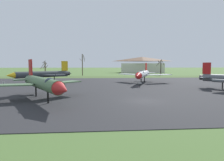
% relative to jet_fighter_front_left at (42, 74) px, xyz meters
% --- Properties ---
extents(ground_plane, '(600.00, 600.00, 0.00)m').
position_rel_jet_fighter_front_left_xyz_m(ground_plane, '(19.07, -25.31, -2.20)').
color(ground_plane, '#4C6B33').
extents(asphalt_apron, '(84.26, 51.58, 0.05)m').
position_rel_jet_fighter_front_left_xyz_m(asphalt_apron, '(19.07, -9.84, -2.17)').
color(asphalt_apron, '#28282B').
rests_on(asphalt_apron, ground).
extents(grass_verge_strip, '(144.26, 12.00, 0.06)m').
position_rel_jet_fighter_front_left_xyz_m(grass_verge_strip, '(19.07, 21.95, -2.17)').
color(grass_verge_strip, '#445B2B').
rests_on(grass_verge_strip, ground).
extents(jet_fighter_front_left, '(13.56, 11.79, 5.48)m').
position_rel_jet_fighter_front_left_xyz_m(jet_fighter_front_left, '(0.00, 0.00, 0.00)').
color(jet_fighter_front_left, '#33383D').
rests_on(jet_fighter_front_left, ground).
extents(info_placard_front_left, '(0.58, 0.34, 1.02)m').
position_rel_jet_fighter_front_left_xyz_m(info_placard_front_left, '(-6.00, -7.02, -1.56)').
color(info_placard_front_left, black).
rests_on(info_placard_front_left, ground).
extents(jet_fighter_front_right, '(12.49, 15.33, 4.99)m').
position_rel_jet_fighter_front_left_xyz_m(jet_fighter_front_right, '(24.36, -3.05, 0.05)').
color(jet_fighter_front_right, silver).
rests_on(jet_fighter_front_right, ground).
extents(info_placard_front_right, '(0.66, 0.33, 1.04)m').
position_rel_jet_fighter_front_left_xyz_m(info_placard_front_right, '(21.79, -11.35, -1.52)').
color(info_placard_front_right, black).
rests_on(info_placard_front_right, ground).
extents(jet_fighter_rear_left, '(10.87, 14.88, 5.28)m').
position_rel_jet_fighter_front_left_xyz_m(jet_fighter_rear_left, '(6.58, -23.93, -0.00)').
color(jet_fighter_rear_left, '#4C6B47').
rests_on(jet_fighter_rear_left, ground).
extents(bare_tree_far_left, '(3.00, 2.52, 6.28)m').
position_rel_jet_fighter_front_left_xyz_m(bare_tree_far_left, '(-7.81, 31.90, 1.06)').
color(bare_tree_far_left, brown).
rests_on(bare_tree_far_left, ground).
extents(bare_tree_left_of_center, '(2.09, 2.00, 8.98)m').
position_rel_jet_fighter_front_left_xyz_m(bare_tree_left_of_center, '(7.42, 32.31, 2.63)').
color(bare_tree_left_of_center, brown).
rests_on(bare_tree_left_of_center, ground).
extents(bare_tree_center, '(3.40, 3.41, 6.81)m').
position_rel_jet_fighter_front_left_xyz_m(bare_tree_center, '(40.81, 32.40, 1.53)').
color(bare_tree_center, '#42382D').
rests_on(bare_tree_center, ground).
extents(visitor_building, '(27.05, 16.20, 9.20)m').
position_rel_jet_fighter_front_left_xyz_m(visitor_building, '(39.97, 62.65, 2.29)').
color(visitor_building, beige).
rests_on(visitor_building, ground).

